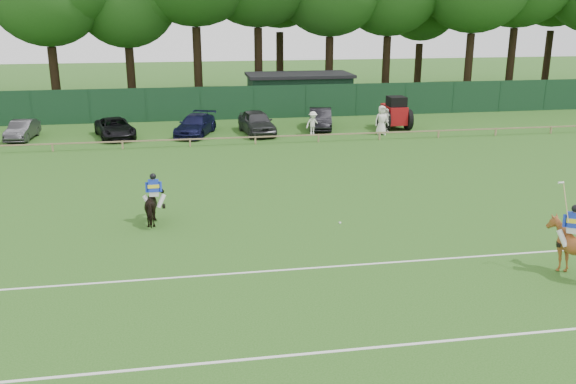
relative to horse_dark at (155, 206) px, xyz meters
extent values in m
plane|color=#1E4C14|center=(4.55, -4.28, -0.71)|extent=(160.00, 160.00, 0.00)
imported|color=black|center=(0.00, 0.00, 0.00)|extent=(0.81, 1.69, 1.41)
imported|color=brown|center=(13.05, -7.08, 0.18)|extent=(2.04, 2.11, 1.78)
imported|color=#2F2E31|center=(-9.00, 17.60, -0.09)|extent=(1.55, 3.82, 1.23)
imported|color=black|center=(-3.19, 17.22, -0.07)|extent=(3.23, 4.94, 1.26)
imported|color=#101234|center=(1.98, 17.21, -0.03)|extent=(3.29, 4.99, 1.34)
imported|color=#333335|center=(6.03, 16.92, 0.08)|extent=(2.43, 4.79, 1.56)
imported|color=black|center=(10.61, 17.94, 0.00)|extent=(2.30, 4.49, 1.41)
imported|color=white|center=(9.64, 15.88, 0.08)|extent=(1.16, 0.89, 1.58)
imported|color=silver|center=(14.70, 15.93, 0.11)|extent=(1.03, 0.78, 1.63)
imported|color=white|center=(14.16, 15.25, 0.26)|extent=(1.00, 0.70, 1.94)
cube|color=silver|center=(0.00, 0.00, 0.50)|extent=(0.37, 0.27, 0.18)
cube|color=#1934BA|center=(0.00, 0.00, 0.82)|extent=(0.41, 0.32, 0.51)
cube|color=yellow|center=(0.00, 0.00, 0.80)|extent=(0.44, 0.30, 0.18)
sphere|color=black|center=(0.00, 0.00, 1.19)|extent=(0.25, 0.25, 0.25)
cylinder|color=silver|center=(0.26, -0.04, 0.20)|extent=(0.42, 0.34, 0.59)
cylinder|color=silver|center=(-0.26, -0.06, 0.20)|extent=(0.42, 0.33, 0.59)
cube|color=silver|center=(13.05, -7.08, 0.80)|extent=(0.44, 0.40, 0.18)
cube|color=#1934BA|center=(13.05, -7.08, 1.12)|extent=(0.50, 0.46, 0.51)
cube|color=yellow|center=(13.05, -7.08, 1.10)|extent=(0.52, 0.46, 0.18)
sphere|color=black|center=(13.05, -7.08, 1.49)|extent=(0.25, 0.25, 0.25)
cylinder|color=silver|center=(12.80, -7.00, 0.50)|extent=(0.36, 0.47, 0.59)
cylinder|color=tan|center=(12.81, -6.89, 1.67)|extent=(0.09, 0.64, 1.17)
sphere|color=silver|center=(7.11, -1.32, -0.66)|extent=(0.09, 0.09, 0.09)
cube|color=silver|center=(4.55, -10.28, -0.70)|extent=(60.00, 0.10, 0.01)
cube|color=silver|center=(4.55, -5.28, -0.70)|extent=(60.00, 0.10, 0.01)
cube|color=#997F5B|center=(4.55, 13.72, -0.26)|extent=(62.00, 0.08, 0.08)
cube|color=#14351E|center=(4.55, 22.72, 0.54)|extent=(92.00, 0.04, 2.50)
cube|color=#14331E|center=(10.55, 25.72, 0.69)|extent=(8.00, 4.00, 2.80)
cube|color=black|center=(10.55, 25.72, 2.21)|extent=(8.40, 4.40, 0.24)
cube|color=maroon|center=(15.70, 17.22, 0.29)|extent=(1.24, 2.29, 1.24)
cube|color=black|center=(15.70, 16.84, 1.15)|extent=(1.14, 1.24, 0.86)
cylinder|color=black|center=(14.89, 16.55, 0.01)|extent=(0.29, 1.43, 1.43)
cylinder|color=black|center=(16.51, 16.55, 0.01)|extent=(0.29, 1.43, 1.43)
cylinder|color=black|center=(14.98, 18.17, -0.33)|extent=(0.29, 0.76, 0.76)
cylinder|color=black|center=(16.41, 18.17, -0.33)|extent=(0.29, 0.76, 0.76)
camera|label=1|loc=(1.34, -23.11, 7.40)|focal=38.00mm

